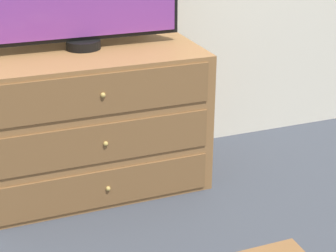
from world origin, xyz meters
name	(u,v)px	position (x,y,z in m)	size (l,w,h in m)	color
ground_plane	(99,157)	(0.00, 0.00, 0.00)	(12.00, 12.00, 0.00)	#383D47
dresser	(93,122)	(-0.09, -0.31, 0.37)	(1.14, 0.57, 0.74)	olive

